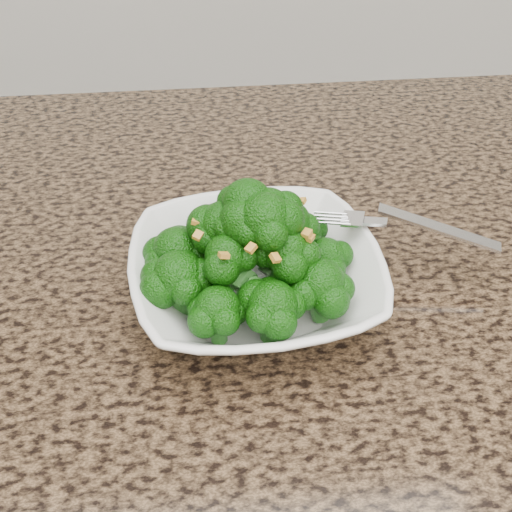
{
  "coord_description": "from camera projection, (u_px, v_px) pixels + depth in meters",
  "views": [
    {
      "loc": [
        -0.0,
        -0.03,
        1.28
      ],
      "look_at": [
        0.04,
        0.37,
        0.95
      ],
      "focal_mm": 45.0,
      "sensor_mm": 36.0,
      "label": 1
    }
  ],
  "objects": [
    {
      "name": "broccoli_pile",
      "position": [
        256.0,
        217.0,
        0.5
      ],
      "size": [
        0.18,
        0.18,
        0.08
      ],
      "primitive_type": null,
      "color": "#104E08",
      "rests_on": "bowl"
    },
    {
      "name": "garlic_topping",
      "position": [
        256.0,
        172.0,
        0.47
      ],
      "size": [
        0.11,
        0.11,
        0.01
      ],
      "primitive_type": null,
      "color": "gold",
      "rests_on": "broccoli_pile"
    },
    {
      "name": "bowl",
      "position": [
        256.0,
        279.0,
        0.54
      ],
      "size": [
        0.22,
        0.22,
        0.05
      ],
      "primitive_type": "imported",
      "rotation": [
        0.0,
        0.0,
        0.08
      ],
      "color": "white",
      "rests_on": "granite_counter"
    },
    {
      "name": "fork",
      "position": [
        379.0,
        221.0,
        0.55
      ],
      "size": [
        0.18,
        0.09,
        0.01
      ],
      "primitive_type": null,
      "rotation": [
        0.0,
        0.0,
        -0.36
      ],
      "color": "silver",
      "rests_on": "bowl"
    },
    {
      "name": "granite_counter",
      "position": [
        213.0,
        383.0,
        0.5
      ],
      "size": [
        1.64,
        1.04,
        0.03
      ],
      "primitive_type": "cube",
      "color": "brown",
      "rests_on": "cabinet"
    }
  ]
}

